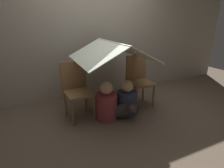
# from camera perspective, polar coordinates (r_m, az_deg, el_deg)

# --- Properties ---
(ground_plane) EXTENTS (8.80, 8.80, 0.00)m
(ground_plane) POSITION_cam_1_polar(r_m,az_deg,el_deg) (3.02, 0.99, -9.69)
(ground_plane) COLOR brown
(wall_back) EXTENTS (7.00, 0.05, 2.50)m
(wall_back) POSITION_cam_1_polar(r_m,az_deg,el_deg) (3.58, -6.15, 15.91)
(wall_back) COLOR gray
(wall_back) RESTS_ON ground_plane
(chair_left) EXTENTS (0.45, 0.45, 0.91)m
(chair_left) POSITION_cam_1_polar(r_m,az_deg,el_deg) (2.81, -11.40, -1.18)
(chair_left) COLOR brown
(chair_left) RESTS_ON ground_plane
(chair_right) EXTENTS (0.43, 0.43, 0.91)m
(chair_right) POSITION_cam_1_polar(r_m,az_deg,el_deg) (3.24, 8.67, 1.81)
(chair_right) COLOR brown
(chair_right) RESTS_ON ground_plane
(sheet_canopy) EXTENTS (1.14, 1.18, 0.29)m
(sheet_canopy) POSITION_cam_1_polar(r_m,az_deg,el_deg) (2.77, 0.00, 10.80)
(sheet_canopy) COLOR silver
(person_front) EXTENTS (0.33, 0.33, 0.63)m
(person_front) POSITION_cam_1_polar(r_m,az_deg,el_deg) (2.77, -1.79, -6.51)
(person_front) COLOR maroon
(person_front) RESTS_ON ground_plane
(person_second) EXTENTS (0.34, 0.34, 0.60)m
(person_second) POSITION_cam_1_polar(r_m,az_deg,el_deg) (2.93, 4.84, -5.38)
(person_second) COLOR #2D3351
(person_second) RESTS_ON ground_plane
(dog) EXTENTS (0.49, 0.37, 0.33)m
(dog) POSITION_cam_1_polar(r_m,az_deg,el_deg) (2.84, 4.84, -8.43)
(dog) COLOR #332D28
(dog) RESTS_ON ground_plane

